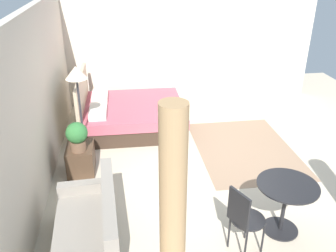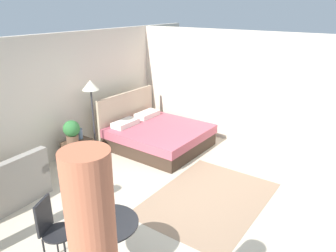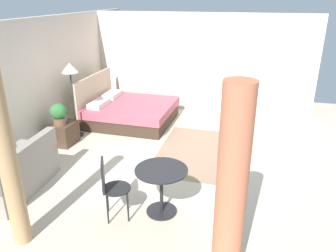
{
  "view_description": "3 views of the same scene",
  "coord_description": "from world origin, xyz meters",
  "px_view_note": "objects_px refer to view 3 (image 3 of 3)",
  "views": [
    {
      "loc": [
        -4.94,
        1.67,
        3.2
      ],
      "look_at": [
        0.19,
        0.94,
        0.66
      ],
      "focal_mm": 37.56,
      "sensor_mm": 36.0,
      "label": 1
    },
    {
      "loc": [
        -3.81,
        -2.63,
        3.07
      ],
      "look_at": [
        0.66,
        0.53,
        1.0
      ],
      "focal_mm": 34.57,
      "sensor_mm": 36.0,
      "label": 2
    },
    {
      "loc": [
        -5.52,
        -1.37,
        2.96
      ],
      "look_at": [
        -0.11,
        0.06,
        0.7
      ],
      "focal_mm": 34.98,
      "sensor_mm": 36.0,
      "label": 3
    }
  ],
  "objects_px": {
    "vase": "(63,117)",
    "potted_plant": "(59,113)",
    "nightstand": "(64,133)",
    "bed": "(129,111)",
    "floor_lamp": "(70,75)",
    "couch": "(18,175)",
    "cafe_chair_near_window": "(110,184)",
    "balcony_table": "(161,182)"
  },
  "relations": [
    {
      "from": "vase",
      "to": "potted_plant",
      "type": "bearing_deg",
      "value": -167.1
    },
    {
      "from": "nightstand",
      "to": "vase",
      "type": "relative_size",
      "value": 2.59
    },
    {
      "from": "bed",
      "to": "floor_lamp",
      "type": "distance_m",
      "value": 1.77
    },
    {
      "from": "couch",
      "to": "floor_lamp",
      "type": "relative_size",
      "value": 0.92
    },
    {
      "from": "potted_plant",
      "to": "floor_lamp",
      "type": "relative_size",
      "value": 0.28
    },
    {
      "from": "vase",
      "to": "bed",
      "type": "bearing_deg",
      "value": -32.33
    },
    {
      "from": "couch",
      "to": "vase",
      "type": "relative_size",
      "value": 7.21
    },
    {
      "from": "bed",
      "to": "vase",
      "type": "distance_m",
      "value": 1.72
    },
    {
      "from": "floor_lamp",
      "to": "nightstand",
      "type": "bearing_deg",
      "value": 176.6
    },
    {
      "from": "couch",
      "to": "cafe_chair_near_window",
      "type": "distance_m",
      "value": 1.77
    },
    {
      "from": "potted_plant",
      "to": "floor_lamp",
      "type": "xyz_separation_m",
      "value": [
        0.56,
        -0.03,
        0.67
      ]
    },
    {
      "from": "couch",
      "to": "cafe_chair_near_window",
      "type": "height_order",
      "value": "cafe_chair_near_window"
    },
    {
      "from": "bed",
      "to": "floor_lamp",
      "type": "bearing_deg",
      "value": 142.88
    },
    {
      "from": "vase",
      "to": "floor_lamp",
      "type": "distance_m",
      "value": 0.89
    },
    {
      "from": "cafe_chair_near_window",
      "to": "couch",
      "type": "bearing_deg",
      "value": 81.68
    },
    {
      "from": "nightstand",
      "to": "floor_lamp",
      "type": "bearing_deg",
      "value": -3.4
    },
    {
      "from": "potted_plant",
      "to": "nightstand",
      "type": "bearing_deg",
      "value": 0.44
    },
    {
      "from": "nightstand",
      "to": "cafe_chair_near_window",
      "type": "height_order",
      "value": "cafe_chair_near_window"
    },
    {
      "from": "potted_plant",
      "to": "floor_lamp",
      "type": "height_order",
      "value": "floor_lamp"
    },
    {
      "from": "vase",
      "to": "balcony_table",
      "type": "xyz_separation_m",
      "value": [
        -1.87,
        -2.69,
        -0.07
      ]
    },
    {
      "from": "bed",
      "to": "couch",
      "type": "distance_m",
      "value": 3.4
    },
    {
      "from": "potted_plant",
      "to": "vase",
      "type": "distance_m",
      "value": 0.27
    },
    {
      "from": "bed",
      "to": "vase",
      "type": "xyz_separation_m",
      "value": [
        -1.44,
        0.91,
        0.29
      ]
    },
    {
      "from": "nightstand",
      "to": "floor_lamp",
      "type": "relative_size",
      "value": 0.33
    },
    {
      "from": "nightstand",
      "to": "potted_plant",
      "type": "distance_m",
      "value": 0.5
    },
    {
      "from": "couch",
      "to": "cafe_chair_near_window",
      "type": "relative_size",
      "value": 1.67
    },
    {
      "from": "cafe_chair_near_window",
      "to": "potted_plant",
      "type": "bearing_deg",
      "value": 45.7
    },
    {
      "from": "floor_lamp",
      "to": "potted_plant",
      "type": "bearing_deg",
      "value": 177.29
    },
    {
      "from": "bed",
      "to": "floor_lamp",
      "type": "relative_size",
      "value": 1.24
    },
    {
      "from": "vase",
      "to": "balcony_table",
      "type": "height_order",
      "value": "balcony_table"
    },
    {
      "from": "vase",
      "to": "balcony_table",
      "type": "distance_m",
      "value": 3.27
    },
    {
      "from": "nightstand",
      "to": "vase",
      "type": "distance_m",
      "value": 0.36
    },
    {
      "from": "nightstand",
      "to": "balcony_table",
      "type": "height_order",
      "value": "balcony_table"
    },
    {
      "from": "potted_plant",
      "to": "vase",
      "type": "bearing_deg",
      "value": 12.9
    },
    {
      "from": "couch",
      "to": "cafe_chair_near_window",
      "type": "xyz_separation_m",
      "value": [
        -0.25,
        -1.73,
        0.26
      ]
    },
    {
      "from": "nightstand",
      "to": "vase",
      "type": "xyz_separation_m",
      "value": [
        0.12,
        0.05,
        0.33
      ]
    },
    {
      "from": "potted_plant",
      "to": "cafe_chair_near_window",
      "type": "distance_m",
      "value": 2.78
    },
    {
      "from": "balcony_table",
      "to": "cafe_chair_near_window",
      "type": "relative_size",
      "value": 0.83
    },
    {
      "from": "bed",
      "to": "potted_plant",
      "type": "distance_m",
      "value": 1.92
    },
    {
      "from": "bed",
      "to": "floor_lamp",
      "type": "height_order",
      "value": "floor_lamp"
    },
    {
      "from": "potted_plant",
      "to": "vase",
      "type": "xyz_separation_m",
      "value": [
        0.22,
        0.05,
        -0.15
      ]
    },
    {
      "from": "nightstand",
      "to": "balcony_table",
      "type": "distance_m",
      "value": 3.17
    }
  ]
}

